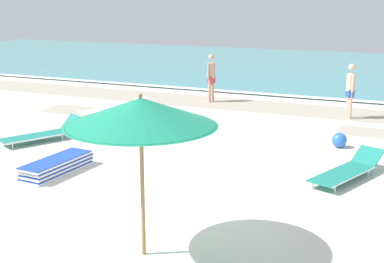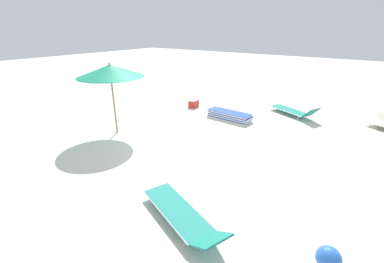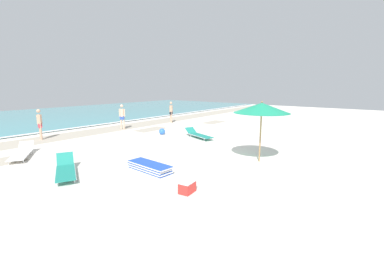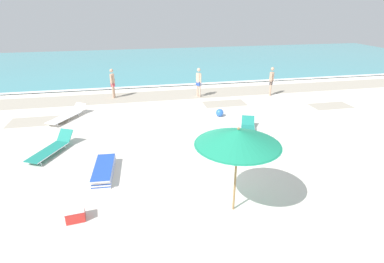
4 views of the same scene
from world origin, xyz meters
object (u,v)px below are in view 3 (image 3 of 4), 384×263
at_px(lounger_stack, 149,167).
at_px(beachgoer_wading_adult, 122,115).
at_px(sun_lounger_near_water_left, 22,153).
at_px(beachgoer_strolling_adult, 171,111).
at_px(sun_lounger_beside_umbrella, 65,170).
at_px(beach_umbrella, 262,108).
at_px(sun_lounger_under_umbrella, 199,135).
at_px(beachgoer_shoreline_child, 40,122).
at_px(beach_ball, 162,131).
at_px(cooler_box, 187,187).

height_order(lounger_stack, beachgoer_wading_adult, beachgoer_wading_adult).
relative_size(sun_lounger_near_water_left, beachgoer_strolling_adult, 1.31).
bearing_deg(beachgoer_wading_adult, sun_lounger_near_water_left, 80.46).
distance_m(lounger_stack, sun_lounger_beside_umbrella, 2.89).
relative_size(beach_umbrella, lounger_stack, 1.29).
xyz_separation_m(sun_lounger_near_water_left, beachgoer_wading_adult, (7.27, 2.52, 0.80)).
bearing_deg(sun_lounger_near_water_left, sun_lounger_under_umbrella, 6.78).
bearing_deg(lounger_stack, beachgoer_shoreline_child, 93.04).
relative_size(sun_lounger_under_umbrella, beach_ball, 6.07).
height_order(sun_lounger_near_water_left, beachgoer_shoreline_child, beachgoer_shoreline_child).
bearing_deg(beachgoer_wading_adult, lounger_stack, 119.58).
bearing_deg(sun_lounger_beside_umbrella, beach_ball, 45.58).
height_order(lounger_stack, cooler_box, cooler_box).
xyz_separation_m(beachgoer_wading_adult, beach_ball, (0.28, -3.65, -0.81)).
xyz_separation_m(beach_ball, cooler_box, (-6.01, -6.89, -0.01)).
xyz_separation_m(beachgoer_wading_adult, beachgoer_shoreline_child, (-5.12, 0.82, 0.00)).
xyz_separation_m(sun_lounger_near_water_left, cooler_box, (1.54, -8.03, -0.02)).
bearing_deg(sun_lounger_under_umbrella, sun_lounger_beside_umbrella, -158.43).
height_order(beachgoer_strolling_adult, cooler_box, beachgoer_strolling_adult).
bearing_deg(beachgoer_shoreline_child, cooler_box, 10.02).
distance_m(beach_umbrella, sun_lounger_near_water_left, 10.42).
relative_size(lounger_stack, beachgoer_wading_adult, 1.09).
bearing_deg(beachgoer_strolling_adult, lounger_stack, -23.41).
height_order(beach_umbrella, beachgoer_shoreline_child, beach_umbrella).
bearing_deg(beach_ball, beachgoer_strolling_adult, 35.89).
height_order(sun_lounger_near_water_left, cooler_box, sun_lounger_near_water_left).
bearing_deg(beach_ball, sun_lounger_under_umbrella, -77.32).
xyz_separation_m(sun_lounger_under_umbrella, beachgoer_shoreline_child, (-5.95, 6.95, 0.80)).
distance_m(lounger_stack, beachgoer_wading_adult, 9.80).
distance_m(beachgoer_wading_adult, beach_ball, 3.75).
distance_m(sun_lounger_under_umbrella, beachgoer_strolling_adult, 6.63).
height_order(sun_lounger_near_water_left, beachgoer_strolling_adult, beachgoer_strolling_adult).
distance_m(lounger_stack, sun_lounger_near_water_left, 6.16).
xyz_separation_m(beach_umbrella, sun_lounger_near_water_left, (-5.79, 8.42, -2.00)).
relative_size(sun_lounger_under_umbrella, beachgoer_shoreline_child, 1.34).
bearing_deg(beachgoer_strolling_adult, beach_umbrella, -1.94).
relative_size(sun_lounger_near_water_left, beach_ball, 5.97).
relative_size(beach_umbrella, beachgoer_strolling_adult, 1.41).
xyz_separation_m(lounger_stack, beach_ball, (5.42, 4.65, 0.03)).
distance_m(lounger_stack, cooler_box, 2.32).
bearing_deg(beach_umbrella, sun_lounger_beside_umbrella, 140.85).
bearing_deg(cooler_box, sun_lounger_beside_umbrella, -77.63).
height_order(sun_lounger_under_umbrella, sun_lounger_near_water_left, sun_lounger_near_water_left).
distance_m(beachgoer_wading_adult, beachgoer_shoreline_child, 5.18).
distance_m(beachgoer_shoreline_child, beach_ball, 7.05).
distance_m(beach_umbrella, beachgoer_shoreline_child, 12.37).
bearing_deg(beachgoer_wading_adult, beach_ball, 155.71).
bearing_deg(beach_umbrella, beach_ball, 76.47).
bearing_deg(sun_lounger_beside_umbrella, beach_umbrella, -12.93).
bearing_deg(sun_lounger_beside_umbrella, cooler_box, -44.73).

